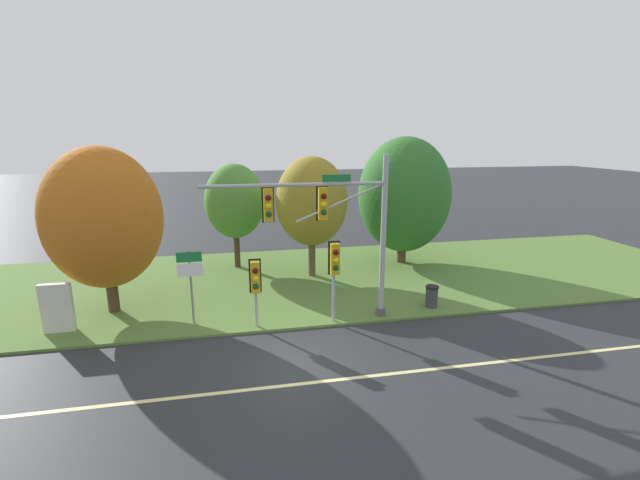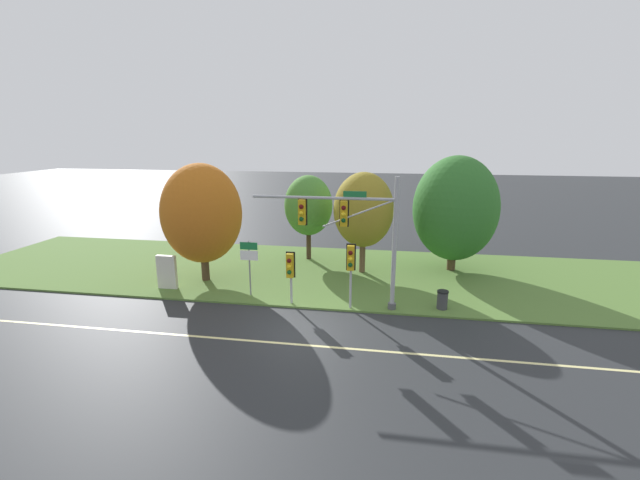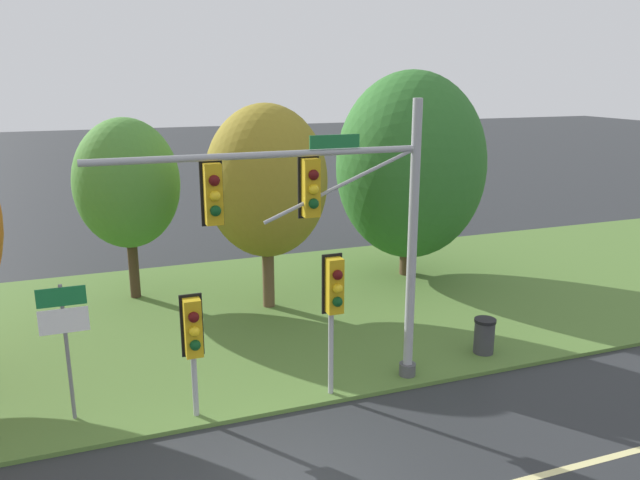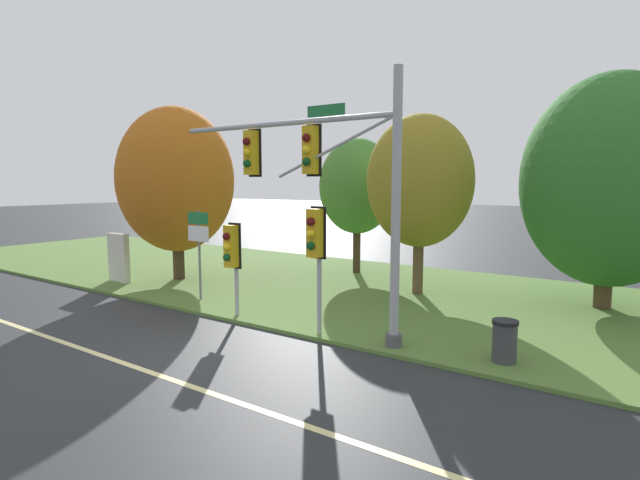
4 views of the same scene
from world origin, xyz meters
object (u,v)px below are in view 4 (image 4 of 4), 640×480
at_px(pedestrian_signal_further_along, 315,242).
at_px(tree_nearest_road, 176,180).
at_px(info_kiosk, 119,258).
at_px(tree_mid_verge, 610,181).
at_px(pedestrian_signal_near_kerb, 232,251).
at_px(tree_left_of_mast, 357,186).
at_px(tree_behind_signpost, 420,181).
at_px(trash_bin, 505,341).
at_px(traffic_signal_mast, 326,175).
at_px(route_sign_post, 199,239).

bearing_deg(pedestrian_signal_further_along, tree_nearest_road, 161.64).
distance_m(tree_nearest_road, info_kiosk, 3.80).
relative_size(tree_mid_verge, info_kiosk, 3.78).
bearing_deg(tree_nearest_road, pedestrian_signal_near_kerb, -26.03).
bearing_deg(tree_left_of_mast, pedestrian_signal_further_along, -66.10).
xyz_separation_m(tree_behind_signpost, trash_bin, (4.32, -5.21, -3.46)).
relative_size(pedestrian_signal_near_kerb, tree_mid_verge, 0.38).
bearing_deg(tree_behind_signpost, trash_bin, -50.33).
bearing_deg(info_kiosk, tree_nearest_road, 48.88).
bearing_deg(tree_left_of_mast, pedestrian_signal_near_kerb, -85.51).
height_order(tree_nearest_road, trash_bin, tree_nearest_road).
distance_m(traffic_signal_mast, tree_left_of_mast, 8.79).
relative_size(tree_nearest_road, trash_bin, 7.38).
xyz_separation_m(traffic_signal_mast, tree_nearest_road, (-8.94, 2.61, -0.09)).
bearing_deg(pedestrian_signal_further_along, tree_behind_signpost, 88.26).
xyz_separation_m(pedestrian_signal_near_kerb, tree_left_of_mast, (-0.64, 8.19, 1.79)).
bearing_deg(traffic_signal_mast, info_kiosk, 175.08).
distance_m(pedestrian_signal_near_kerb, tree_mid_verge, 11.59).
relative_size(tree_behind_signpost, trash_bin, 6.70).
bearing_deg(tree_mid_verge, tree_left_of_mast, 174.59).
distance_m(tree_left_of_mast, trash_bin, 11.56).
height_order(tree_left_of_mast, trash_bin, tree_left_of_mast).
distance_m(traffic_signal_mast, tree_mid_verge, 9.06).
height_order(traffic_signal_mast, tree_left_of_mast, traffic_signal_mast).
xyz_separation_m(traffic_signal_mast, tree_mid_verge, (5.68, 7.05, -0.15)).
height_order(traffic_signal_mast, pedestrian_signal_near_kerb, traffic_signal_mast).
height_order(pedestrian_signal_near_kerb, route_sign_post, route_sign_post).
height_order(route_sign_post, trash_bin, route_sign_post).
xyz_separation_m(pedestrian_signal_further_along, tree_left_of_mast, (-3.67, 8.28, 1.30)).
bearing_deg(tree_left_of_mast, trash_bin, -42.58).
bearing_deg(route_sign_post, pedestrian_signal_near_kerb, -20.78).
bearing_deg(tree_behind_signpost, tree_nearest_road, -161.43).
relative_size(traffic_signal_mast, trash_bin, 7.68).
bearing_deg(pedestrian_signal_further_along, route_sign_post, 169.48).
height_order(traffic_signal_mast, tree_mid_verge, tree_mid_verge).
bearing_deg(tree_mid_verge, info_kiosk, -159.09).
bearing_deg(info_kiosk, traffic_signal_mast, -4.92).
height_order(pedestrian_signal_further_along, route_sign_post, pedestrian_signal_further_along).
xyz_separation_m(tree_left_of_mast, info_kiosk, (-6.69, -7.05, -2.78)).
bearing_deg(pedestrian_signal_near_kerb, info_kiosk, 171.12).
xyz_separation_m(traffic_signal_mast, tree_left_of_mast, (-3.75, 7.95, -0.36)).
bearing_deg(tree_mid_verge, tree_nearest_road, -163.08).
bearing_deg(trash_bin, traffic_signal_mast, -174.37).
bearing_deg(route_sign_post, trash_bin, -1.39).
xyz_separation_m(traffic_signal_mast, pedestrian_signal_near_kerb, (-3.11, -0.25, -2.14)).
xyz_separation_m(traffic_signal_mast, info_kiosk, (-10.44, 0.90, -3.13)).
distance_m(pedestrian_signal_near_kerb, tree_left_of_mast, 8.41).
bearing_deg(info_kiosk, route_sign_post, -2.59).
bearing_deg(tree_nearest_road, tree_mid_verge, 16.92).
distance_m(tree_nearest_road, trash_bin, 13.99).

